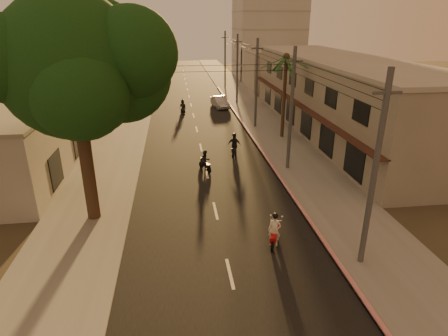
{
  "coord_description": "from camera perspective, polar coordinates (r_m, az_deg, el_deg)",
  "views": [
    {
      "loc": [
        -2.07,
        -17.75,
        10.69
      ],
      "look_at": [
        0.85,
        4.58,
        1.71
      ],
      "focal_mm": 30.0,
      "sensor_mm": 36.0,
      "label": 1
    }
  ],
  "objects": [
    {
      "name": "utility_poles",
      "position": [
        38.87,
        5.05,
        15.52
      ],
      "size": [
        1.2,
        48.26,
        9.0
      ],
      "color": "#38383A",
      "rests_on": "ground"
    },
    {
      "name": "scooter_mid_a",
      "position": [
        28.11,
        -2.87,
        1.02
      ],
      "size": [
        1.22,
        1.55,
        1.65
      ],
      "rotation": [
        0.0,
        0.0,
        0.45
      ],
      "color": "black",
      "rests_on": "ground"
    },
    {
      "name": "scooter_mid_b",
      "position": [
        31.28,
        1.55,
        3.48
      ],
      "size": [
        1.31,
        1.95,
        1.97
      ],
      "rotation": [
        0.0,
        0.0,
        -0.26
      ],
      "color": "black",
      "rests_on": "ground"
    },
    {
      "name": "ground",
      "position": [
        20.82,
        -0.7,
        -9.15
      ],
      "size": [
        160.0,
        160.0,
        0.0
      ],
      "primitive_type": "plane",
      "color": "#383023",
      "rests_on": "ground"
    },
    {
      "name": "filler_left_near",
      "position": [
        53.78,
        -20.6,
        11.3
      ],
      "size": [
        8.0,
        14.0,
        4.4
      ],
      "primitive_type": "cube",
      "color": "#A49D94",
      "rests_on": "ground"
    },
    {
      "name": "filler_left_far",
      "position": [
        71.13,
        -17.7,
        14.96
      ],
      "size": [
        8.0,
        14.0,
        7.0
      ],
      "primitive_type": "cube",
      "color": "#A49D94",
      "rests_on": "ground"
    },
    {
      "name": "broadleaf_tree",
      "position": [
        20.53,
        -20.86,
        14.19
      ],
      "size": [
        9.6,
        8.7,
        12.1
      ],
      "color": "black",
      "rests_on": "ground"
    },
    {
      "name": "distant_tower",
      "position": [
        76.01,
        6.89,
        24.09
      ],
      "size": [
        12.1,
        12.1,
        28.0
      ],
      "color": "#B7B5B2",
      "rests_on": "ground"
    },
    {
      "name": "scooter_red",
      "position": [
        19.17,
        7.71,
        -9.47
      ],
      "size": [
        1.02,
        1.77,
        1.84
      ],
      "rotation": [
        0.0,
        0.0,
        -0.38
      ],
      "color": "black",
      "rests_on": "ground"
    },
    {
      "name": "sidewalk_right",
      "position": [
        40.37,
        6.56,
        6.33
      ],
      "size": [
        5.0,
        140.0,
        0.12
      ],
      "primitive_type": "cube",
      "color": "slate",
      "rests_on": "ground"
    },
    {
      "name": "left_building",
      "position": [
        34.86,
        -27.36,
        5.88
      ],
      "size": [
        8.2,
        24.2,
        5.2
      ],
      "color": "#A49D94",
      "rests_on": "ground"
    },
    {
      "name": "shophouse_row",
      "position": [
        39.81,
        16.7,
        10.65
      ],
      "size": [
        8.8,
        34.2,
        7.3
      ],
      "color": "gray",
      "rests_on": "ground"
    },
    {
      "name": "palm_tree",
      "position": [
        35.4,
        9.46,
        15.72
      ],
      "size": [
        5.0,
        5.0,
        8.2
      ],
      "color": "black",
      "rests_on": "ground"
    },
    {
      "name": "curb_stripe",
      "position": [
        35.16,
        4.67,
        4.13
      ],
      "size": [
        0.2,
        60.0,
        0.2
      ],
      "primitive_type": "cube",
      "color": "#B3131E",
      "rests_on": "ground"
    },
    {
      "name": "filler_right",
      "position": [
        65.23,
        7.08,
        14.81
      ],
      "size": [
        8.0,
        14.0,
        6.0
      ],
      "primitive_type": "cube",
      "color": "#A49D94",
      "rests_on": "ground"
    },
    {
      "name": "scooter_far_a",
      "position": [
        46.07,
        -6.3,
        9.2
      ],
      "size": [
        1.06,
        1.75,
        1.75
      ],
      "rotation": [
        0.0,
        0.0,
        -0.25
      ],
      "color": "black",
      "rests_on": "ground"
    },
    {
      "name": "sidewalk_left",
      "position": [
        39.59,
        -15.13,
        5.4
      ],
      "size": [
        5.0,
        140.0,
        0.12
      ],
      "primitive_type": "cube",
      "color": "slate",
      "rests_on": "ground"
    },
    {
      "name": "road",
      "position": [
        39.29,
        -4.19,
        5.9
      ],
      "size": [
        10.0,
        140.0,
        0.02
      ],
      "primitive_type": "cube",
      "color": "black",
      "rests_on": "ground"
    },
    {
      "name": "parked_car",
      "position": [
        49.2,
        -0.63,
        10.03
      ],
      "size": [
        2.81,
        4.76,
        1.42
      ],
      "primitive_type": "imported",
      "rotation": [
        0.0,
        0.0,
        0.15
      ],
      "color": "#A4A6AC",
      "rests_on": "ground"
    }
  ]
}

